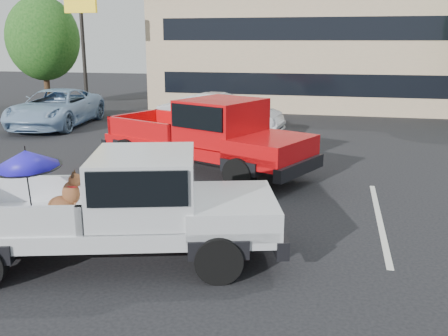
{
  "coord_description": "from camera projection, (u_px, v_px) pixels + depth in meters",
  "views": [
    {
      "loc": [
        1.98,
        -8.45,
        3.69
      ],
      "look_at": [
        -0.06,
        0.57,
        1.3
      ],
      "focal_mm": 40.0,
      "sensor_mm": 36.0,
      "label": 1
    }
  ],
  "objects": [
    {
      "name": "silver_pickup",
      "position": [
        131.0,
        201.0,
        8.37
      ],
      "size": [
        6.01,
        3.44,
        2.06
      ],
      "rotation": [
        0.0,
        0.0,
        0.28
      ],
      "color": "black",
      "rests_on": "ground"
    },
    {
      "name": "tree_back",
      "position": [
        410.0,
        27.0,
        29.61
      ],
      "size": [
        4.68,
        4.68,
        7.11
      ],
      "color": "#332114",
      "rests_on": "ground"
    },
    {
      "name": "silver_sedan",
      "position": [
        221.0,
        115.0,
        19.71
      ],
      "size": [
        5.04,
        2.2,
        1.61
      ],
      "primitive_type": "imported",
      "rotation": [
        0.0,
        0.0,
        1.47
      ],
      "color": "silver",
      "rests_on": "ground"
    },
    {
      "name": "motel_building",
      "position": [
        340.0,
        48.0,
        27.92
      ],
      "size": [
        20.4,
        8.4,
        6.3
      ],
      "color": "tan",
      "rests_on": "ground"
    },
    {
      "name": "stripe_right",
      "position": [
        379.0,
        219.0,
        10.57
      ],
      "size": [
        0.12,
        5.0,
        0.01
      ],
      "primitive_type": "cube",
      "color": "silver",
      "rests_on": "ground"
    },
    {
      "name": "stripe_left",
      "position": [
        117.0,
        199.0,
        11.85
      ],
      "size": [
        0.12,
        5.0,
        0.01
      ],
      "primitive_type": "cube",
      "color": "silver",
      "rests_on": "ground"
    },
    {
      "name": "ground",
      "position": [
        220.0,
        243.0,
        9.33
      ],
      "size": [
        90.0,
        90.0,
        0.0
      ],
      "primitive_type": "plane",
      "color": "black",
      "rests_on": "ground"
    },
    {
      "name": "blue_suv",
      "position": [
        56.0,
        108.0,
        21.71
      ],
      "size": [
        3.25,
        5.99,
        1.59
      ],
      "primitive_type": "imported",
      "rotation": [
        0.0,
        0.0,
        0.11
      ],
      "color": "#86A6C8",
      "rests_on": "ground"
    },
    {
      "name": "tree_left",
      "position": [
        43.0,
        39.0,
        27.44
      ],
      "size": [
        3.96,
        3.96,
        6.02
      ],
      "color": "#332114",
      "rests_on": "ground"
    },
    {
      "name": "red_pickup",
      "position": [
        216.0,
        133.0,
        13.94
      ],
      "size": [
        6.74,
        4.64,
        2.11
      ],
      "rotation": [
        0.0,
        0.0,
        -0.42
      ],
      "color": "black",
      "rests_on": "ground"
    },
    {
      "name": "motel_sign",
      "position": [
        81.0,
        19.0,
        23.52
      ],
      "size": [
        1.6,
        0.22,
        6.0
      ],
      "color": "black",
      "rests_on": "ground"
    }
  ]
}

